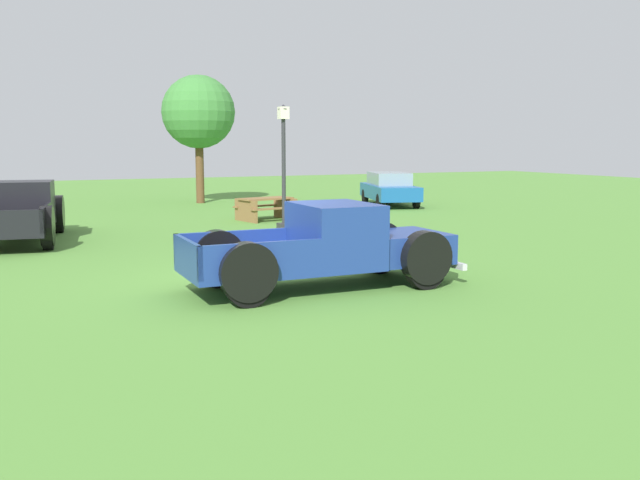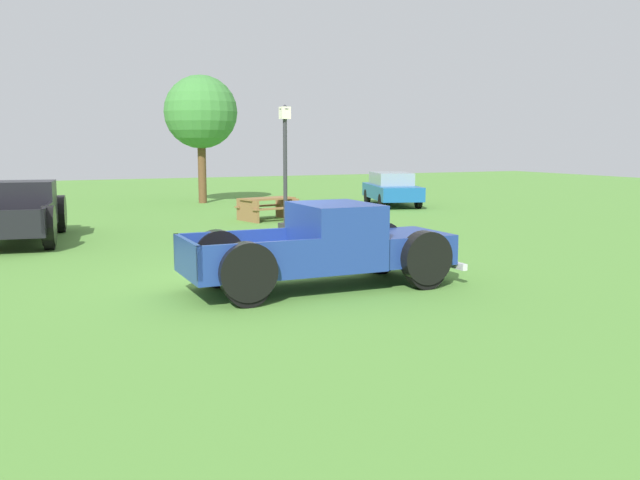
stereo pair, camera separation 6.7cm
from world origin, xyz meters
name	(u,v)px [view 1 (the left image)]	position (x,y,z in m)	size (l,w,h in m)	color
ground_plane	(256,283)	(0.00, 0.00, 0.00)	(80.00, 80.00, 0.00)	#548C38
pickup_truck_foreground	(338,247)	(1.27, -0.97, 0.74)	(5.12, 2.02, 1.56)	navy
pickup_truck_behind_left	(20,212)	(-3.90, 8.33, 0.77)	(2.74, 5.53, 1.62)	black
sedan_distant_a	(389,188)	(10.75, 13.24, 0.74)	(2.85, 4.52, 1.41)	#195699
lamp_post_near	(284,165)	(3.41, 7.03, 1.99)	(0.36, 0.36, 3.79)	#2D2D33
picnic_table	(266,206)	(3.98, 10.13, 0.49)	(2.06, 1.81, 0.78)	olive
oak_tree_east	(198,112)	(3.75, 17.84, 3.97)	(3.19, 3.19, 5.59)	brown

